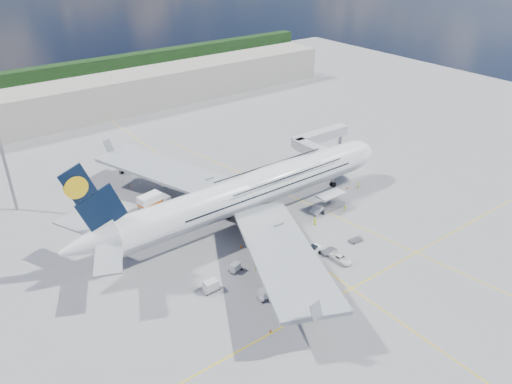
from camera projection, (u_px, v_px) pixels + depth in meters
ground at (280, 238)px, 102.28m from camera, size 300.00×300.00×0.00m
taxi_line_main at (280, 238)px, 102.28m from camera, size 0.25×220.00×0.01m
taxi_line_cross at (352, 288)px, 88.19m from camera, size 120.00×0.25×0.01m
taxi_line_diag at (299, 200)px, 116.75m from camera, size 14.16×99.06×0.01m
airliner at (252, 190)px, 106.23m from camera, size 77.26×79.15×23.71m
jet_bridge at (318, 143)px, 129.61m from camera, size 18.80×12.10×8.50m
cargo_loader at (329, 203)px, 112.65m from camera, size 8.53×3.20×3.67m
light_mast at (3, 156)px, 106.54m from camera, size 3.00×0.70×25.50m
terminal at (100, 98)px, 166.37m from camera, size 180.00×16.00×12.00m
tree_line at (149, 61)px, 220.22m from camera, size 160.00×6.00×8.00m
dolly_row_a at (235, 267)px, 92.27m from camera, size 2.88×2.06×1.65m
dolly_row_b at (292, 277)px, 90.46m from camera, size 3.71×2.95×0.48m
dolly_row_c at (266, 293)px, 85.47m from camera, size 3.07×1.70×1.91m
dolly_back at (211, 286)px, 87.11m from camera, size 3.33×1.81×2.09m
dolly_nose_far at (356, 240)px, 101.23m from camera, size 3.01×1.88×0.41m
dolly_nose_near at (329, 251)px, 97.74m from camera, size 3.33×1.93×0.47m
baggage_tug at (313, 251)px, 96.97m from camera, size 3.38×2.18×1.95m
catering_truck_inner at (153, 203)px, 111.26m from camera, size 7.50×3.84×4.27m
catering_truck_outer at (129, 165)px, 129.57m from camera, size 6.45×3.95×3.59m
service_van at (341, 258)px, 95.05m from camera, size 2.26×4.75×1.31m
crew_nose at (358, 185)px, 121.37m from camera, size 0.73×0.66×1.68m
crew_loader at (345, 208)px, 111.74m from camera, size 0.94×0.91×1.52m
crew_wing at (256, 267)px, 92.21m from camera, size 0.62×1.18×1.91m
crew_van at (315, 222)px, 106.57m from camera, size 0.61×0.85×1.62m
crew_tug at (290, 282)px, 88.19m from camera, size 1.45×1.10×1.98m
cone_nose at (347, 188)px, 121.43m from camera, size 0.44×0.44×0.56m
cone_wing_left_inner at (213, 195)px, 118.05m from camera, size 0.50×0.50×0.64m
cone_wing_left_outer at (131, 186)px, 122.56m from camera, size 0.40×0.40×0.51m
cone_wing_right_inner at (241, 246)px, 99.21m from camera, size 0.50×0.50×0.64m
cone_wing_right_outer at (270, 330)px, 78.73m from camera, size 0.40×0.40×0.51m
cone_tail at (97, 263)px, 94.40m from camera, size 0.43×0.43×0.54m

